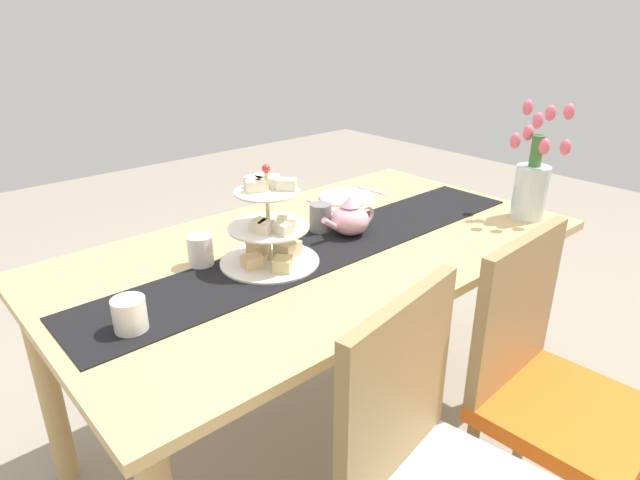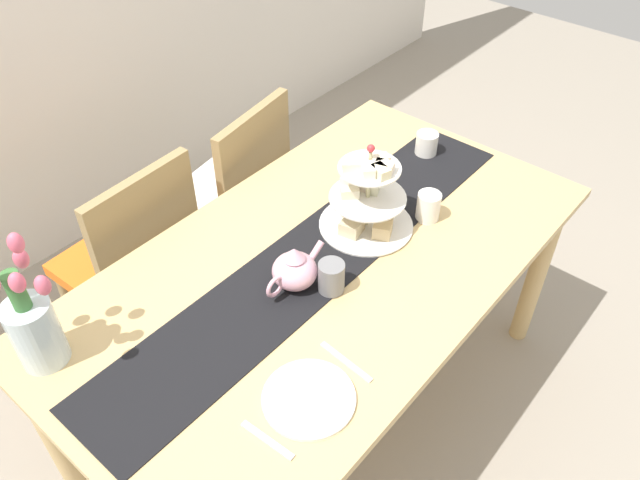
{
  "view_description": "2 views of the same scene",
  "coord_description": "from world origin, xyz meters",
  "px_view_note": "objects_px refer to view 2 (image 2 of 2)",
  "views": [
    {
      "loc": [
        1.07,
        1.2,
        1.46
      ],
      "look_at": [
        0.07,
        0.08,
        0.82
      ],
      "focal_mm": 30.3,
      "sensor_mm": 36.0,
      "label": 1
    },
    {
      "loc": [
        -1.05,
        -0.87,
        2.06
      ],
      "look_at": [
        -0.0,
        0.01,
        0.83
      ],
      "focal_mm": 35.25,
      "sensor_mm": 36.0,
      "label": 2
    }
  ],
  "objects_px": {
    "tiered_cake_stand": "(366,201)",
    "mug_white_text": "(428,206)",
    "cream_jug": "(427,144)",
    "knife_left": "(346,362)",
    "dining_table": "(324,283)",
    "dinner_plate_left": "(309,398)",
    "fork_left": "(267,440)",
    "mug_grey": "(331,277)",
    "tulip_vase": "(30,321)",
    "chair_right": "(235,193)",
    "teapot": "(294,270)",
    "chair_left": "(135,258)"
  },
  "relations": [
    {
      "from": "cream_jug",
      "to": "knife_left",
      "type": "relative_size",
      "value": 0.5
    },
    {
      "from": "tulip_vase",
      "to": "fork_left",
      "type": "distance_m",
      "value": 0.64
    },
    {
      "from": "tiered_cake_stand",
      "to": "knife_left",
      "type": "height_order",
      "value": "tiered_cake_stand"
    },
    {
      "from": "dinner_plate_left",
      "to": "knife_left",
      "type": "distance_m",
      "value": 0.15
    },
    {
      "from": "dining_table",
      "to": "dinner_plate_left",
      "type": "distance_m",
      "value": 0.5
    },
    {
      "from": "chair_left",
      "to": "dining_table",
      "type": "bearing_deg",
      "value": -71.99
    },
    {
      "from": "cream_jug",
      "to": "fork_left",
      "type": "height_order",
      "value": "cream_jug"
    },
    {
      "from": "tiered_cake_stand",
      "to": "teapot",
      "type": "xyz_separation_m",
      "value": [
        -0.34,
        -0.0,
        -0.04
      ]
    },
    {
      "from": "dinner_plate_left",
      "to": "mug_grey",
      "type": "height_order",
      "value": "mug_grey"
    },
    {
      "from": "dining_table",
      "to": "cream_jug",
      "type": "xyz_separation_m",
      "value": [
        0.68,
        0.08,
        0.14
      ]
    },
    {
      "from": "fork_left",
      "to": "tulip_vase",
      "type": "bearing_deg",
      "value": 108.23
    },
    {
      "from": "tulip_vase",
      "to": "dinner_plate_left",
      "type": "xyz_separation_m",
      "value": [
        0.34,
        -0.6,
        -0.14
      ]
    },
    {
      "from": "dining_table",
      "to": "tiered_cake_stand",
      "type": "distance_m",
      "value": 0.29
    },
    {
      "from": "cream_jug",
      "to": "knife_left",
      "type": "bearing_deg",
      "value": -158.49
    },
    {
      "from": "fork_left",
      "to": "mug_white_text",
      "type": "xyz_separation_m",
      "value": [
        0.91,
        0.16,
        0.04
      ]
    },
    {
      "from": "tiered_cake_stand",
      "to": "mug_white_text",
      "type": "xyz_separation_m",
      "value": [
        0.16,
        -0.13,
        -0.06
      ]
    },
    {
      "from": "fork_left",
      "to": "mug_white_text",
      "type": "bearing_deg",
      "value": 9.95
    },
    {
      "from": "dining_table",
      "to": "knife_left",
      "type": "bearing_deg",
      "value": -131.78
    },
    {
      "from": "teapot",
      "to": "dinner_plate_left",
      "type": "bearing_deg",
      "value": -133.07
    },
    {
      "from": "dining_table",
      "to": "cream_jug",
      "type": "relative_size",
      "value": 20.32
    },
    {
      "from": "chair_right",
      "to": "tiered_cake_stand",
      "type": "distance_m",
      "value": 0.79
    },
    {
      "from": "chair_right",
      "to": "teapot",
      "type": "bearing_deg",
      "value": -119.99
    },
    {
      "from": "dining_table",
      "to": "fork_left",
      "type": "bearing_deg",
      "value": -152.36
    },
    {
      "from": "dining_table",
      "to": "fork_left",
      "type": "xyz_separation_m",
      "value": [
        -0.54,
        -0.29,
        0.1
      ]
    },
    {
      "from": "dinner_plate_left",
      "to": "mug_white_text",
      "type": "bearing_deg",
      "value": 11.78
    },
    {
      "from": "mug_grey",
      "to": "teapot",
      "type": "bearing_deg",
      "value": 119.47
    },
    {
      "from": "tiered_cake_stand",
      "to": "dinner_plate_left",
      "type": "distance_m",
      "value": 0.67
    },
    {
      "from": "dining_table",
      "to": "fork_left",
      "type": "relative_size",
      "value": 11.52
    },
    {
      "from": "tulip_vase",
      "to": "chair_left",
      "type": "bearing_deg",
      "value": 37.07
    },
    {
      "from": "dining_table",
      "to": "tiered_cake_stand",
      "type": "height_order",
      "value": "tiered_cake_stand"
    },
    {
      "from": "chair_left",
      "to": "chair_right",
      "type": "relative_size",
      "value": 1.0
    },
    {
      "from": "dining_table",
      "to": "tiered_cake_stand",
      "type": "bearing_deg",
      "value": 0.41
    },
    {
      "from": "chair_right",
      "to": "tulip_vase",
      "type": "bearing_deg",
      "value": -159.0
    },
    {
      "from": "chair_left",
      "to": "mug_grey",
      "type": "relative_size",
      "value": 9.58
    },
    {
      "from": "chair_right",
      "to": "cream_jug",
      "type": "xyz_separation_m",
      "value": [
        0.4,
        -0.62,
        0.3
      ]
    },
    {
      "from": "teapot",
      "to": "chair_right",
      "type": "bearing_deg",
      "value": 60.01
    },
    {
      "from": "cream_jug",
      "to": "knife_left",
      "type": "distance_m",
      "value": 1.0
    },
    {
      "from": "dining_table",
      "to": "dinner_plate_left",
      "type": "relative_size",
      "value": 7.51
    },
    {
      "from": "chair_left",
      "to": "cream_jug",
      "type": "height_order",
      "value": "chair_left"
    },
    {
      "from": "chair_left",
      "to": "cream_jug",
      "type": "bearing_deg",
      "value": -34.43
    },
    {
      "from": "chair_right",
      "to": "tulip_vase",
      "type": "relative_size",
      "value": 2.19
    },
    {
      "from": "knife_left",
      "to": "mug_grey",
      "type": "bearing_deg",
      "value": 47.97
    },
    {
      "from": "cream_jug",
      "to": "fork_left",
      "type": "bearing_deg",
      "value": -163.27
    },
    {
      "from": "teapot",
      "to": "mug_white_text",
      "type": "relative_size",
      "value": 2.51
    },
    {
      "from": "mug_white_text",
      "to": "dinner_plate_left",
      "type": "bearing_deg",
      "value": -168.22
    },
    {
      "from": "knife_left",
      "to": "mug_white_text",
      "type": "height_order",
      "value": "mug_white_text"
    },
    {
      "from": "tiered_cake_stand",
      "to": "knife_left",
      "type": "bearing_deg",
      "value": -147.92
    },
    {
      "from": "dinner_plate_left",
      "to": "fork_left",
      "type": "bearing_deg",
      "value": 180.0
    },
    {
      "from": "tiered_cake_stand",
      "to": "teapot",
      "type": "relative_size",
      "value": 1.28
    },
    {
      "from": "chair_right",
      "to": "tiered_cake_stand",
      "type": "height_order",
      "value": "tiered_cake_stand"
    }
  ]
}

